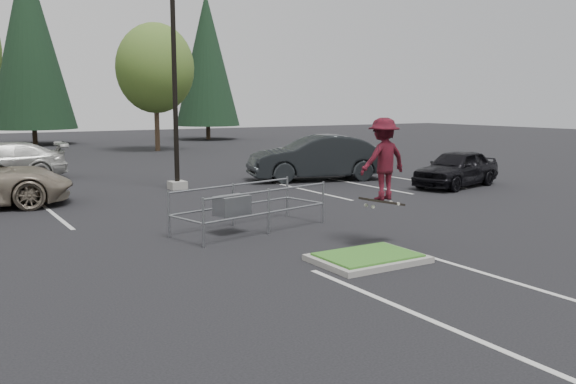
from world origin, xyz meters
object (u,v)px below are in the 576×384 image
skateboarder (383,159)px  car_r_charc (317,158)px  conif_b (29,40)px  cart_corral (236,205)px  conif_c (207,59)px  car_r_black (457,168)px  light_pole (174,66)px  decid_c (155,71)px

skateboarder → car_r_charc: size_ratio=0.36×
conif_b → cart_corral: conif_b is taller
conif_c → car_r_black: (-4.00, -32.50, -6.13)m
light_pole → conif_c: 30.72m
light_pole → cart_corral: size_ratio=2.38×
skateboarder → conif_c: bearing=-109.5°
conif_c → skateboarder: (-12.80, -38.50, -4.87)m
light_pole → car_r_black: size_ratio=2.40×
conif_c → car_r_black: size_ratio=2.96×
cart_corral → car_r_charc: bearing=32.3°
cart_corral → car_r_charc: size_ratio=0.75×
conif_b → skateboarder: conif_b is taller
light_pole → skateboarder: light_pole is taller
car_r_charc → car_r_black: (3.50, -4.50, -0.22)m
conif_b → light_pole: bearing=-89.0°
conif_b → car_r_black: 35.68m
cart_corral → skateboarder: bearing=-64.9°
decid_c → skateboarder: (-4.79, -28.83, -3.28)m
decid_c → conif_b: (-5.99, 10.67, 2.59)m
light_pole → conif_b: 28.69m
skateboarder → car_r_black: bearing=-146.8°
conif_c → skateboarder: size_ratio=6.10×
cart_corral → car_r_charc: 10.73m
cart_corral → conif_b: bearing=75.5°
conif_b → conif_c: conif_b is taller
skateboarder → car_r_charc: (5.30, 10.50, -1.03)m
decid_c → car_r_black: (4.01, -22.83, -4.53)m
conif_c → light_pole: bearing=-116.1°
conif_b → car_r_charc: 30.51m
conif_b → car_r_charc: conif_b is taller
conif_c → car_r_charc: bearing=-105.0°
skateboarder → cart_corral: bearing=-53.1°
light_pole → conif_c: bearing=63.9°
conif_b → conif_c: size_ratio=1.16×
cart_corral → skateboarder: 3.89m
light_pole → conif_b: size_ratio=0.70×
decid_c → conif_b: conif_b is taller
light_pole → conif_c: conif_c is taller
car_r_charc → light_pole: bearing=-77.6°
car_r_charc → car_r_black: bearing=55.0°
conif_c → car_r_charc: (-7.50, -28.00, -5.91)m
conif_c → decid_c: bearing=-129.6°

